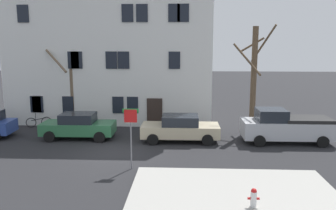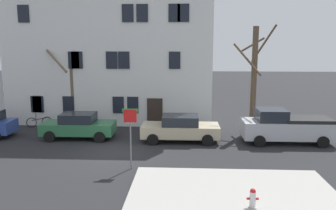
# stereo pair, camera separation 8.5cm
# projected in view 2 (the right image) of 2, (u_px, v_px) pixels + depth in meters

# --- Properties ---
(ground_plane) EXTENTS (120.00, 120.00, 0.00)m
(ground_plane) POSITION_uv_depth(u_px,v_px,m) (113.00, 153.00, 18.67)
(ground_plane) COLOR #262628
(sidewalk_slab) EXTENTS (8.22, 7.46, 0.12)m
(sidewalk_slab) POSITION_uv_depth(u_px,v_px,m) (237.00, 207.00, 12.24)
(sidewalk_slab) COLOR #A8A59E
(sidewalk_slab) RESTS_ON ground_plane
(building_main) EXTENTS (15.64, 9.49, 11.91)m
(building_main) POSITION_uv_depth(u_px,v_px,m) (117.00, 43.00, 28.13)
(building_main) COLOR white
(building_main) RESTS_ON ground_plane
(tree_bare_near) EXTENTS (2.89, 3.18, 6.10)m
(tree_bare_near) POSITION_uv_depth(u_px,v_px,m) (72.00, 86.00, 24.63)
(tree_bare_near) COLOR brown
(tree_bare_near) RESTS_ON ground_plane
(tree_bare_mid) EXTENTS (2.88, 2.88, 7.20)m
(tree_bare_mid) POSITION_uv_depth(u_px,v_px,m) (254.00, 76.00, 22.81)
(tree_bare_mid) COLOR brown
(tree_bare_mid) RESTS_ON ground_plane
(car_green_sedan) EXTENTS (4.54, 2.08, 1.62)m
(car_green_sedan) POSITION_uv_depth(u_px,v_px,m) (79.00, 126.00, 21.44)
(car_green_sedan) COLOR #2D6B42
(car_green_sedan) RESTS_ON ground_plane
(car_beige_sedan) EXTENTS (4.76, 2.14, 1.61)m
(car_beige_sedan) POSITION_uv_depth(u_px,v_px,m) (180.00, 128.00, 20.82)
(car_beige_sedan) COLOR #C6B793
(car_beige_sedan) RESTS_ON ground_plane
(pickup_truck_silver) EXTENTS (5.32, 2.21, 2.05)m
(pickup_truck_silver) POSITION_uv_depth(u_px,v_px,m) (286.00, 127.00, 20.47)
(pickup_truck_silver) COLOR #B7BABF
(pickup_truck_silver) RESTS_ON ground_plane
(fire_hydrant) EXTENTS (0.42, 0.22, 0.69)m
(fire_hydrant) POSITION_uv_depth(u_px,v_px,m) (253.00, 197.00, 12.10)
(fire_hydrant) COLOR silver
(fire_hydrant) RESTS_ON sidewalk_slab
(street_sign_pole) EXTENTS (0.76, 0.07, 2.92)m
(street_sign_pole) POSITION_uv_depth(u_px,v_px,m) (130.00, 127.00, 15.90)
(street_sign_pole) COLOR slate
(street_sign_pole) RESTS_ON ground_plane
(bicycle_leaning) EXTENTS (1.65, 0.67, 1.03)m
(bicycle_leaning) POSITION_uv_depth(u_px,v_px,m) (39.00, 122.00, 24.54)
(bicycle_leaning) COLOR black
(bicycle_leaning) RESTS_ON ground_plane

